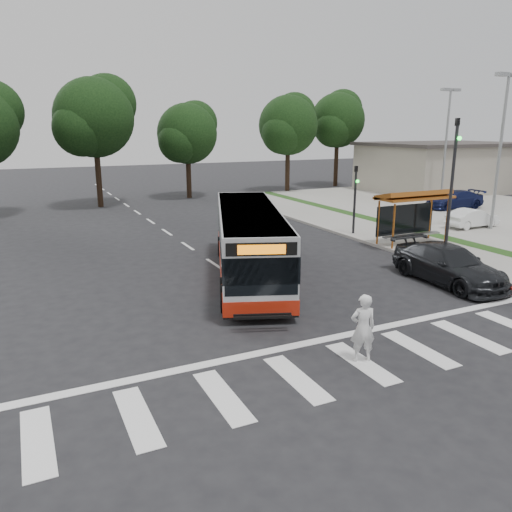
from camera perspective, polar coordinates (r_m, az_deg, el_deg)
ground at (r=17.80m, az=2.18°, el=-5.58°), size 140.00×140.00×0.00m
sidewalk_east at (r=30.16m, az=13.74°, el=2.51°), size 4.00×40.00×0.12m
curb_east at (r=28.95m, az=10.66°, el=2.21°), size 0.30×40.00×0.15m
curb_east_red at (r=21.96m, az=26.13°, el=-2.97°), size 0.32×6.00×0.15m
parking_lot at (r=40.00m, az=25.42°, el=4.38°), size 18.00×36.00×0.10m
commercial_building at (r=52.89m, az=20.49°, el=9.36°), size 14.00×10.00×4.40m
building_roof_cap at (r=52.77m, az=20.72°, el=11.89°), size 14.60×10.60×0.30m
crosswalk_ladder at (r=13.92m, az=11.98°, el=-11.82°), size 18.00×2.60×0.01m
bus_shelter at (r=27.49m, az=17.50°, el=5.97°), size 4.20×1.60×2.86m
traffic_signal_ne_tall at (r=23.94m, az=21.53°, el=8.16°), size 0.18×0.37×6.50m
traffic_signal_ne_short at (r=29.29m, az=11.27°, el=7.10°), size 0.18×0.37×4.00m
lot_light_front at (r=33.14m, az=26.32°, el=12.70°), size 1.90×0.35×9.01m
lot_light_mid at (r=44.27m, az=21.00°, el=13.30°), size 1.90×0.35×9.01m
tree_ne_a at (r=49.06m, az=3.74°, el=14.79°), size 6.16×5.74×9.30m
tree_ne_b at (r=54.46m, az=9.36°, el=15.16°), size 6.16×5.74×10.02m
tree_north_a at (r=41.29m, az=-17.94°, el=14.95°), size 6.60×6.15×10.17m
tree_north_b at (r=45.04m, az=-7.80°, el=13.79°), size 5.72×5.33×8.43m
transit_bus at (r=20.79m, az=-0.82°, el=1.49°), size 6.15×11.20×2.86m
pedestrian at (r=13.67m, az=12.12°, el=-8.05°), size 0.79×0.62×1.88m
dark_sedan at (r=21.47m, az=21.14°, el=-0.93°), size 2.31×5.30×1.52m
parked_car_1 at (r=33.62m, az=23.48°, el=4.00°), size 3.55×1.29×1.16m
parked_car_3 at (r=41.09m, az=21.71°, el=6.02°), size 4.80×2.24×1.36m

